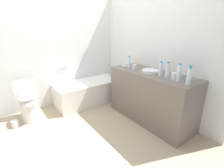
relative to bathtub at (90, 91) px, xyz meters
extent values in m
plane|color=tan|center=(-0.58, -0.95, -0.26)|extent=(3.78, 3.78, 0.00)
cube|color=silver|center=(-0.58, 0.39, 0.90)|extent=(3.18, 0.10, 2.32)
cube|color=silver|center=(0.86, -0.95, 0.90)|extent=(0.10, 2.98, 2.32)
cube|color=silver|center=(0.00, 0.00, -0.02)|extent=(1.52, 0.67, 0.48)
cube|color=white|center=(0.00, 0.00, 0.18)|extent=(1.25, 0.48, 0.09)
cylinder|color=#B0B0B5|center=(0.59, 0.00, 0.26)|extent=(0.09, 0.03, 0.03)
cylinder|color=#B0B0B5|center=(0.02, 0.31, 0.68)|extent=(0.27, 0.03, 0.48)
cylinder|color=#B0B0B5|center=(-0.42, 0.31, 0.62)|extent=(0.23, 0.03, 0.03)
cylinder|color=white|center=(-1.28, -0.08, -0.07)|extent=(0.28, 0.28, 0.38)
ellipsoid|color=white|center=(-1.28, -0.12, 0.12)|extent=(0.31, 0.37, 0.16)
ellipsoid|color=white|center=(-1.28, -0.12, 0.21)|extent=(0.29, 0.35, 0.02)
cube|color=white|center=(-1.26, 0.10, 0.28)|extent=(0.37, 0.19, 0.33)
cylinder|color=#B2B2B7|center=(-1.26, 0.10, 0.45)|extent=(0.03, 0.03, 0.01)
cube|color=#6B6056|center=(0.51, -1.31, 0.18)|extent=(0.60, 1.56, 0.89)
cylinder|color=white|center=(0.49, -1.29, 0.65)|extent=(0.29, 0.29, 0.05)
cylinder|color=silver|center=(0.67, -1.29, 0.66)|extent=(0.02, 0.02, 0.06)
cylinder|color=silver|center=(0.61, -1.29, 0.69)|extent=(0.11, 0.02, 0.02)
cylinder|color=silver|center=(0.67, -1.35, 0.64)|extent=(0.03, 0.03, 0.04)
cylinder|color=silver|center=(0.67, -1.23, 0.64)|extent=(0.03, 0.03, 0.04)
cylinder|color=silver|center=(0.47, -1.50, 0.73)|extent=(0.07, 0.07, 0.21)
cylinder|color=teal|center=(0.47, -1.50, 0.84)|extent=(0.04, 0.04, 0.02)
cylinder|color=silver|center=(0.44, -1.84, 0.74)|extent=(0.06, 0.06, 0.23)
cylinder|color=teal|center=(0.44, -1.84, 0.87)|extent=(0.03, 0.03, 0.02)
cylinder|color=silver|center=(0.40, -2.00, 0.74)|extent=(0.06, 0.06, 0.22)
cylinder|color=teal|center=(0.40, -2.00, 0.86)|extent=(0.03, 0.03, 0.02)
cylinder|color=silver|center=(0.47, -1.63, 0.74)|extent=(0.07, 0.07, 0.22)
cylinder|color=teal|center=(0.47, -1.63, 0.86)|extent=(0.04, 0.04, 0.02)
cylinder|color=silver|center=(0.44, -0.79, 0.73)|extent=(0.06, 0.06, 0.20)
cylinder|color=teal|center=(0.44, -0.79, 0.84)|extent=(0.03, 0.03, 0.02)
cylinder|color=silver|center=(0.50, -1.96, 0.74)|extent=(0.06, 0.06, 0.22)
cylinder|color=teal|center=(0.50, -1.96, 0.86)|extent=(0.03, 0.03, 0.02)
cylinder|color=white|center=(0.44, -0.96, 0.67)|extent=(0.08, 0.08, 0.09)
cylinder|color=white|center=(0.46, -1.75, 0.68)|extent=(0.08, 0.08, 0.10)
cube|color=white|center=(0.45, -0.66, 0.64)|extent=(0.09, 0.06, 0.02)
cylinder|color=white|center=(-1.54, -0.16, -0.20)|extent=(0.11, 0.11, 0.12)
camera|label=1|loc=(-1.59, -3.04, 1.33)|focal=25.80mm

